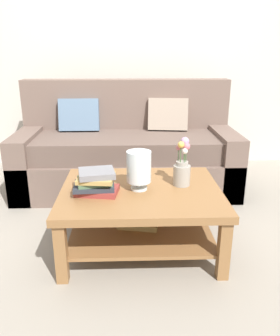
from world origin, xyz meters
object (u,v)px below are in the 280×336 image
object	(u,v)px
glass_hurricane_vase	(139,168)
couch	(127,152)
book_stack_main	(96,182)
flower_pitcher	(182,169)
coffee_table	(141,205)

from	to	relation	value
glass_hurricane_vase	couch	bearing A→B (deg)	94.18
couch	book_stack_main	xyz separation A→B (m)	(-0.20, -1.23, 0.16)
flower_pitcher	book_stack_main	bearing A→B (deg)	-167.65
coffee_table	flower_pitcher	size ratio (longest dim) A/B	3.22
book_stack_main	flower_pitcher	xyz separation A→B (m)	(0.59, 0.13, 0.04)
glass_hurricane_vase	coffee_table	bearing A→B (deg)	12.03
coffee_table	glass_hurricane_vase	distance (m)	0.27
coffee_table	book_stack_main	xyz separation A→B (m)	(-0.30, -0.06, 0.20)
couch	flower_pitcher	world-z (taller)	couch
book_stack_main	glass_hurricane_vase	size ratio (longest dim) A/B	1.14
couch	coffee_table	world-z (taller)	couch
glass_hurricane_vase	book_stack_main	bearing A→B (deg)	-168.60
couch	glass_hurricane_vase	size ratio (longest dim) A/B	7.96
book_stack_main	glass_hurricane_vase	distance (m)	0.30
couch	glass_hurricane_vase	bearing A→B (deg)	-85.82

